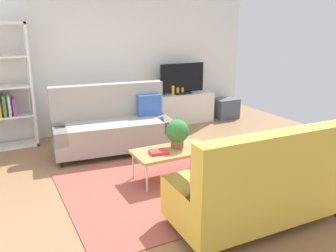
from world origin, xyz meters
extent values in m
plane|color=#936B47|center=(0.00, 0.00, 0.00)|extent=(7.68, 7.68, 0.00)
cube|color=white|center=(0.00, 2.80, 1.45)|extent=(6.40, 0.12, 2.90)
cube|color=#9E4C42|center=(0.03, -0.14, 0.01)|extent=(2.90, 2.20, 0.01)
cube|color=gray|center=(-0.32, 1.41, 0.32)|extent=(1.98, 1.04, 0.44)
cube|color=gray|center=(-0.28, 1.73, 0.82)|extent=(1.91, 0.41, 0.56)
cube|color=gray|center=(0.53, 1.32, 0.43)|extent=(0.29, 0.86, 0.22)
cube|color=gray|center=(-1.16, 1.50, 0.43)|extent=(0.29, 0.86, 0.22)
cylinder|color=black|center=(0.51, 0.98, 0.05)|extent=(0.05, 0.05, 0.10)
cylinder|color=black|center=(-1.22, 1.17, 0.05)|extent=(0.05, 0.05, 0.10)
cylinder|color=black|center=(0.58, 1.65, 0.05)|extent=(0.05, 0.05, 0.10)
cylinder|color=black|center=(-1.15, 1.84, 0.05)|extent=(0.05, 0.05, 0.10)
cube|color=#3359B2|center=(0.36, 1.48, 0.72)|extent=(0.41, 0.18, 0.36)
cube|color=gold|center=(0.38, -1.29, 0.32)|extent=(1.93, 0.90, 0.44)
cube|color=gold|center=(0.37, -1.61, 0.82)|extent=(1.91, 0.26, 0.56)
cube|color=gold|center=(-0.47, -1.26, 0.43)|extent=(0.23, 0.85, 0.22)
cube|color=gold|center=(1.23, -1.32, 0.43)|extent=(0.23, 0.85, 0.22)
cylinder|color=black|center=(-0.48, -0.92, 0.05)|extent=(0.05, 0.05, 0.10)
cylinder|color=black|center=(1.26, -0.98, 0.05)|extent=(0.05, 0.05, 0.10)
cube|color=#D84C33|center=(-0.29, -1.41, 0.72)|extent=(0.40, 0.15, 0.36)
cube|color=#B7844C|center=(0.08, 0.06, 0.40)|extent=(1.10, 0.56, 0.04)
cylinder|color=silver|center=(-0.42, 0.29, 0.19)|extent=(0.02, 0.02, 0.38)
cylinder|color=silver|center=(0.58, 0.29, 0.19)|extent=(0.02, 0.02, 0.38)
cylinder|color=silver|center=(-0.42, -0.17, 0.19)|extent=(0.02, 0.02, 0.38)
cylinder|color=silver|center=(0.58, -0.17, 0.19)|extent=(0.02, 0.02, 0.38)
cube|color=silver|center=(1.57, 2.46, 0.32)|extent=(1.40, 0.44, 0.64)
cube|color=black|center=(1.57, 2.44, 0.66)|extent=(0.36, 0.20, 0.04)
cube|color=black|center=(1.57, 2.44, 0.98)|extent=(1.00, 0.05, 0.60)
cube|color=white|center=(-1.40, 2.48, 1.05)|extent=(0.04, 0.36, 2.10)
cube|color=white|center=(-1.93, 2.48, 0.02)|extent=(1.10, 0.36, 0.04)
cube|color=white|center=(-1.93, 2.48, 0.55)|extent=(1.02, 0.36, 0.03)
cube|color=#3F8C4C|center=(-1.86, 2.48, 0.74)|extent=(0.04, 0.29, 0.36)
cube|color=silver|center=(-1.78, 2.48, 0.74)|extent=(0.04, 0.29, 0.35)
cube|color=purple|center=(-1.71, 2.48, 0.72)|extent=(0.04, 0.29, 0.30)
cube|color=#4C5666|center=(2.67, 2.36, 0.22)|extent=(0.52, 0.40, 0.44)
cylinder|color=brown|center=(0.17, 0.10, 0.48)|extent=(0.18, 0.18, 0.11)
sphere|color=#2D7233|center=(0.17, 0.10, 0.66)|extent=(0.32, 0.32, 0.32)
cube|color=red|center=(-0.15, 0.02, 0.44)|extent=(0.26, 0.21, 0.04)
cylinder|color=#4C72B2|center=(0.99, 2.51, 0.73)|extent=(0.14, 0.14, 0.18)
cylinder|color=#33B29E|center=(1.18, 2.51, 0.71)|extent=(0.09, 0.09, 0.14)
cylinder|color=gold|center=(1.34, 2.42, 0.74)|extent=(0.06, 0.06, 0.20)
cylinder|color=gold|center=(1.45, 2.42, 0.71)|extent=(0.06, 0.06, 0.15)
cylinder|color=gold|center=(1.56, 2.42, 0.71)|extent=(0.06, 0.06, 0.14)
camera|label=1|loc=(-2.02, -3.85, 2.07)|focal=37.14mm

